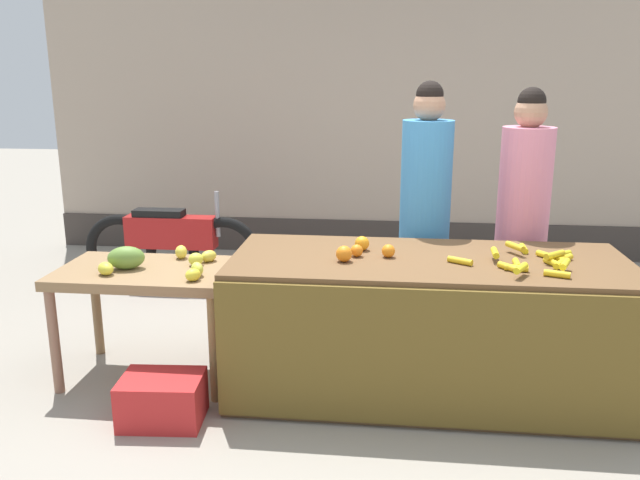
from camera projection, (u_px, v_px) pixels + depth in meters
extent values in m
plane|color=gray|center=(369.00, 386.00, 3.92)|extent=(24.00, 24.00, 0.00)
cube|color=tan|center=(383.00, 99.00, 6.51)|extent=(7.00, 0.20, 3.22)
cube|color=#3F3833|center=(380.00, 237.00, 6.76)|extent=(7.00, 0.04, 0.36)
cube|color=brown|center=(426.00, 325.00, 3.78)|extent=(2.28, 0.92, 0.83)
cube|color=brown|center=(430.00, 359.00, 3.32)|extent=(2.28, 0.03, 0.77)
cube|color=olive|center=(147.00, 273.00, 3.89)|extent=(1.07, 0.66, 0.06)
cylinder|color=#916650|center=(54.00, 341.00, 3.76)|extent=(0.06, 0.06, 0.65)
cylinder|color=olive|center=(214.00, 349.00, 3.66)|extent=(0.06, 0.06, 0.65)
cylinder|color=olive|center=(97.00, 308.00, 4.30)|extent=(0.06, 0.06, 0.65)
cylinder|color=olive|center=(237.00, 314.00, 4.20)|extent=(0.06, 0.06, 0.65)
cylinder|color=gold|center=(460.00, 261.00, 3.55)|extent=(0.14, 0.11, 0.04)
cylinder|color=gold|center=(508.00, 267.00, 3.44)|extent=(0.10, 0.12, 0.04)
cylinder|color=gold|center=(516.00, 268.00, 3.42)|extent=(0.13, 0.06, 0.04)
cylinder|color=yellow|center=(557.00, 274.00, 3.32)|extent=(0.14, 0.08, 0.04)
cylinder|color=yellow|center=(560.00, 264.00, 3.50)|extent=(0.10, 0.13, 0.04)
cylinder|color=gold|center=(547.00, 256.00, 3.66)|extent=(0.11, 0.13, 0.04)
cylinder|color=gold|center=(517.00, 264.00, 3.50)|extent=(0.04, 0.13, 0.04)
cylinder|color=gold|center=(561.00, 255.00, 3.68)|extent=(0.14, 0.12, 0.04)
cylinder|color=yellow|center=(564.00, 259.00, 3.60)|extent=(0.12, 0.13, 0.04)
cylinder|color=gold|center=(553.00, 263.00, 3.52)|extent=(0.09, 0.14, 0.04)
cylinder|color=yellow|center=(524.00, 249.00, 3.81)|extent=(0.04, 0.13, 0.04)
cylinder|color=gold|center=(555.00, 255.00, 3.56)|extent=(0.14, 0.13, 0.04)
cylinder|color=yellow|center=(565.00, 264.00, 3.39)|extent=(0.09, 0.14, 0.04)
cylinder|color=yellow|center=(521.00, 268.00, 3.32)|extent=(0.10, 0.13, 0.04)
cylinder|color=gold|center=(495.00, 253.00, 3.60)|extent=(0.04, 0.14, 0.04)
cylinder|color=gold|center=(515.00, 246.00, 3.74)|extent=(0.10, 0.14, 0.04)
sphere|color=orange|center=(357.00, 251.00, 3.69)|extent=(0.07, 0.07, 0.07)
sphere|color=orange|center=(388.00, 251.00, 3.68)|extent=(0.08, 0.08, 0.08)
sphere|color=orange|center=(362.00, 243.00, 3.82)|extent=(0.09, 0.09, 0.09)
sphere|color=orange|center=(344.00, 254.00, 3.59)|extent=(0.09, 0.09, 0.09)
ellipsoid|color=yellow|center=(106.00, 269.00, 3.75)|extent=(0.14, 0.14, 0.08)
ellipsoid|color=#D6CA4A|center=(135.00, 255.00, 4.02)|extent=(0.10, 0.11, 0.08)
ellipsoid|color=#D3DA48|center=(197.00, 269.00, 3.72)|extent=(0.11, 0.12, 0.08)
ellipsoid|color=#DED048|center=(126.00, 261.00, 3.88)|extent=(0.10, 0.11, 0.08)
ellipsoid|color=yellow|center=(181.00, 252.00, 4.08)|extent=(0.10, 0.12, 0.09)
ellipsoid|color=yellow|center=(196.00, 259.00, 3.93)|extent=(0.12, 0.12, 0.08)
ellipsoid|color=gold|center=(209.00, 256.00, 4.01)|extent=(0.12, 0.13, 0.07)
ellipsoid|color=yellow|center=(193.00, 275.00, 3.63)|extent=(0.12, 0.12, 0.07)
ellipsoid|color=olive|center=(126.00, 258.00, 3.85)|extent=(0.25, 0.19, 0.14)
cylinder|color=#33333D|center=(421.00, 295.00, 4.47)|extent=(0.29, 0.29, 0.70)
cylinder|color=#3F8CCC|center=(426.00, 185.00, 4.28)|extent=(0.34, 0.34, 0.86)
sphere|color=tan|center=(429.00, 105.00, 4.15)|extent=(0.21, 0.21, 0.21)
sphere|color=black|center=(430.00, 95.00, 4.13)|extent=(0.18, 0.18, 0.18)
cylinder|color=#33333D|center=(516.00, 300.00, 4.40)|extent=(0.29, 0.29, 0.69)
cylinder|color=pink|center=(524.00, 191.00, 4.21)|extent=(0.34, 0.34, 0.84)
sphere|color=tan|center=(531.00, 112.00, 4.08)|extent=(0.21, 0.21, 0.21)
sphere|color=black|center=(532.00, 101.00, 4.06)|extent=(0.18, 0.18, 0.18)
torus|color=black|center=(224.00, 253.00, 5.63)|extent=(0.65, 0.09, 0.65)
torus|color=black|center=(121.00, 250.00, 5.73)|extent=(0.65, 0.09, 0.65)
cube|color=#A51919|center=(171.00, 232.00, 5.64)|extent=(0.80, 0.18, 0.28)
cube|color=black|center=(159.00, 214.00, 5.61)|extent=(0.44, 0.16, 0.08)
cylinder|color=gray|center=(217.00, 214.00, 5.55)|extent=(0.04, 0.04, 0.40)
cube|color=red|center=(162.00, 399.00, 3.49)|extent=(0.46, 0.35, 0.26)
ellipsoid|color=maroon|center=(291.00, 302.00, 4.54)|extent=(0.41, 0.36, 0.56)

